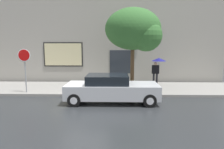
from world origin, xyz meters
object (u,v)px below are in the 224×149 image
(fire_hydrant, at_px, (88,84))
(parked_car, at_px, (111,89))
(stop_sign, at_px, (25,62))
(street_tree, at_px, (136,30))
(pedestrian_with_umbrella, at_px, (158,63))

(fire_hydrant, bearing_deg, parked_car, -52.52)
(stop_sign, bearing_deg, street_tree, 6.09)
(fire_hydrant, bearing_deg, stop_sign, -171.21)
(parked_car, bearing_deg, fire_hydrant, 127.48)
(street_tree, bearing_deg, stop_sign, -173.91)
(parked_car, bearing_deg, pedestrian_with_umbrella, 50.02)
(fire_hydrant, relative_size, stop_sign, 0.32)
(street_tree, distance_m, stop_sign, 6.88)
(pedestrian_with_umbrella, bearing_deg, fire_hydrant, -159.47)
(parked_car, height_order, fire_hydrant, parked_car)
(parked_car, relative_size, pedestrian_with_umbrella, 2.43)
(stop_sign, bearing_deg, parked_car, -15.65)
(street_tree, bearing_deg, pedestrian_with_umbrella, 42.82)
(pedestrian_with_umbrella, xyz_separation_m, stop_sign, (-8.33, -2.32, 0.29))
(street_tree, bearing_deg, fire_hydrant, -177.26)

